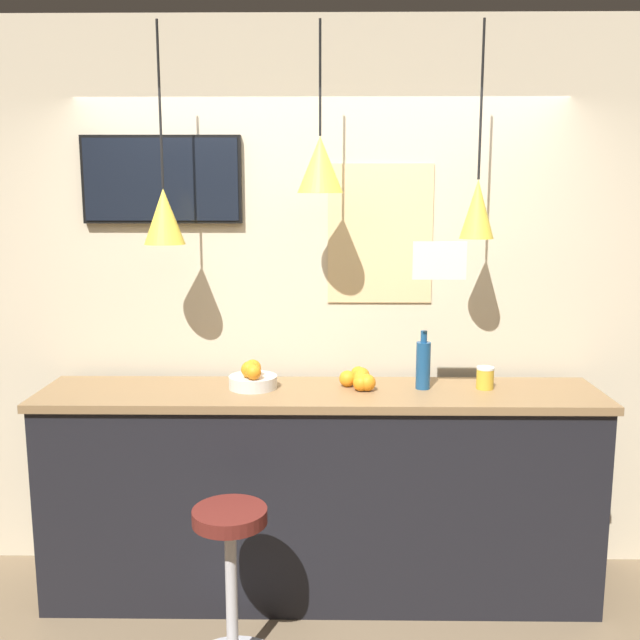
{
  "coord_description": "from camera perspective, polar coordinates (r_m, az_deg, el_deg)",
  "views": [
    {
      "loc": [
        0.04,
        -2.68,
        2.01
      ],
      "look_at": [
        0.0,
        0.68,
        1.42
      ],
      "focal_mm": 40.0,
      "sensor_mm": 36.0,
      "label": 1
    }
  ],
  "objects": [
    {
      "name": "service_counter",
      "position": [
        3.67,
        0.0,
        -13.69
      ],
      "size": [
        2.74,
        0.54,
        1.07
      ],
      "color": "black",
      "rests_on": "ground_plane"
    },
    {
      "name": "back_wall",
      "position": [
        3.79,
        0.07,
        1.45
      ],
      "size": [
        8.0,
        0.06,
        2.9
      ],
      "color": "beige",
      "rests_on": "ground_plane"
    },
    {
      "name": "juice_bottle",
      "position": [
        3.54,
        8.26,
        -3.52
      ],
      "size": [
        0.07,
        0.07,
        0.29
      ],
      "color": "navy",
      "rests_on": "service_counter"
    },
    {
      "name": "wall_poster",
      "position": [
        3.73,
        4.84,
        6.86
      ],
      "size": [
        0.54,
        0.01,
        0.72
      ],
      "color": "#DBBC84"
    },
    {
      "name": "fruit_bowl",
      "position": [
        3.53,
        -5.41,
        -4.65
      ],
      "size": [
        0.24,
        0.24,
        0.14
      ],
      "color": "beige",
      "rests_on": "service_counter"
    },
    {
      "name": "mounted_tv",
      "position": [
        3.79,
        -12.56,
        10.91
      ],
      "size": [
        0.82,
        0.04,
        0.44
      ],
      "color": "black"
    },
    {
      "name": "hanging_menu_board",
      "position": [
        3.23,
        9.55,
        4.71
      ],
      "size": [
        0.24,
        0.01,
        0.17
      ],
      "color": "silver"
    },
    {
      "name": "pendant_lamp_middle",
      "position": [
        3.42,
        0.01,
        12.35
      ],
      "size": [
        0.22,
        0.22,
        0.78
      ],
      "color": "black"
    },
    {
      "name": "spread_jar",
      "position": [
        3.61,
        13.07,
        -4.53
      ],
      "size": [
        0.09,
        0.09,
        0.11
      ],
      "color": "gold",
      "rests_on": "service_counter"
    },
    {
      "name": "pendant_lamp_right",
      "position": [
        3.48,
        12.48,
        8.74
      ],
      "size": [
        0.16,
        0.16,
        1.0
      ],
      "color": "black"
    },
    {
      "name": "bar_stool",
      "position": [
        3.19,
        -7.11,
        -20.0
      ],
      "size": [
        0.46,
        0.46,
        0.74
      ],
      "color": "#B7B7BC",
      "rests_on": "ground_plane"
    },
    {
      "name": "pendant_lamp_left",
      "position": [
        3.5,
        -12.38,
        8.17
      ],
      "size": [
        0.2,
        0.2,
        1.02
      ],
      "color": "black"
    },
    {
      "name": "orange_pile",
      "position": [
        3.55,
        3.21,
        -4.74
      ],
      "size": [
        0.18,
        0.25,
        0.09
      ],
      "color": "orange",
      "rests_on": "service_counter"
    }
  ]
}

